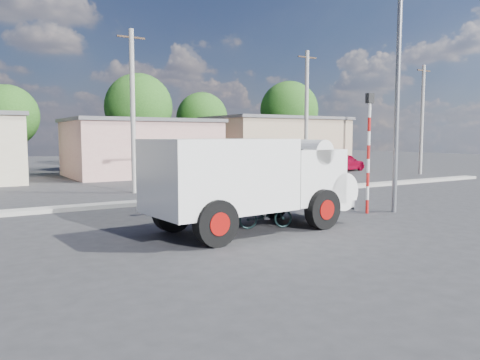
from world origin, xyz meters
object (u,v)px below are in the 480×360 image
car_cream (315,166)px  car_red (344,162)px  truck (255,180)px  streetlight (395,77)px  cyclist (266,202)px  bicycle (266,214)px  traffic_pole (369,143)px

car_cream → car_red: (5.43, 2.71, -0.04)m
truck → streetlight: 6.98m
car_cream → streetlight: streetlight is taller
cyclist → car_cream: cyclist is taller
cyclist → car_cream: (13.44, 13.32, -0.07)m
bicycle → cyclist: size_ratio=1.03×
truck → cyclist: (0.38, -0.03, -0.70)m
bicycle → cyclist: bearing=0.0°
bicycle → car_red: (18.86, 16.03, 0.27)m
bicycle → car_cream: 18.92m
truck → traffic_pole: size_ratio=1.57×
cyclist → truck: bearing=104.0°
cyclist → traffic_pole: 5.09m
bicycle → car_cream: (13.44, 13.32, 0.31)m
car_red → streetlight: (-13.16, -16.00, 4.24)m
cyclist → streetlight: streetlight is taller
car_cream → car_red: bearing=-74.8°
truck → traffic_pole: bearing=-1.3°
cyclist → car_red: 24.75m
cyclist → traffic_pole: size_ratio=0.38×
truck → bicycle: truck is taller
car_cream → car_red: 6.07m
streetlight → bicycle: bearing=-179.8°
truck → traffic_pole: traffic_pole is taller
car_red → cyclist: bearing=117.1°
car_cream → bicycle: bearing=123.4°
car_red → car_cream: bearing=103.3°
streetlight → car_cream: bearing=59.8°
bicycle → streetlight: size_ratio=0.19×
truck → traffic_pole: (5.14, 0.29, 1.07)m
traffic_pole → car_cream: bearing=56.3°
car_red → streetlight: size_ratio=0.47×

